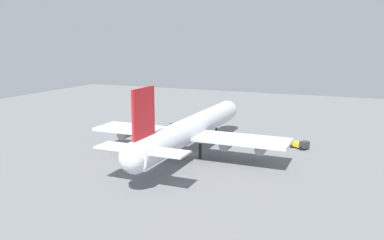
# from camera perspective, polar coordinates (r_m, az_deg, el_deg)

# --- Properties ---
(ground_plane) EXTENTS (238.87, 238.87, 0.00)m
(ground_plane) POSITION_cam_1_polar(r_m,az_deg,el_deg) (96.83, 0.00, -4.88)
(ground_plane) COLOR slate
(cargo_airplane) EXTENTS (59.72, 47.54, 18.66)m
(cargo_airplane) POSITION_cam_1_polar(r_m,az_deg,el_deg) (95.02, -0.06, -1.29)
(cargo_airplane) COLOR silver
(cargo_airplane) RESTS_ON ground_plane
(pushback_tractor) EXTENTS (4.38, 5.46, 2.15)m
(pushback_tractor) POSITION_cam_1_polar(r_m,az_deg,el_deg) (104.82, 15.24, -3.41)
(pushback_tractor) COLOR #333338
(pushback_tractor) RESTS_ON ground_plane
(baggage_tug) EXTENTS (4.27, 3.43, 2.17)m
(baggage_tug) POSITION_cam_1_polar(r_m,az_deg,el_deg) (120.77, -3.30, -1.08)
(baggage_tug) COLOR #333338
(baggage_tug) RESTS_ON ground_plane
(safety_cone_nose) EXTENTS (0.40, 0.40, 0.57)m
(safety_cone_nose) POSITION_cam_1_polar(r_m,az_deg,el_deg) (121.35, 4.69, -1.42)
(safety_cone_nose) COLOR orange
(safety_cone_nose) RESTS_ON ground_plane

